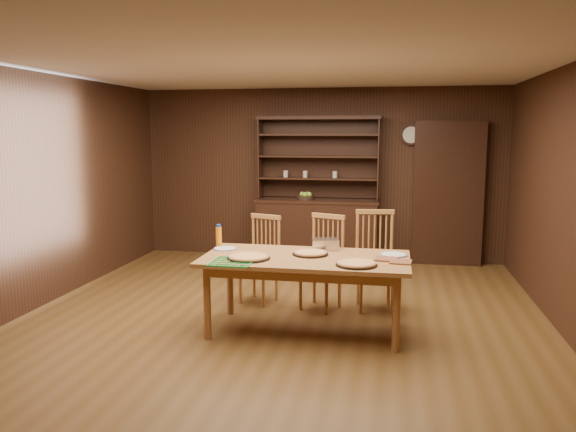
% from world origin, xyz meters
% --- Properties ---
extents(floor, '(6.00, 6.00, 0.00)m').
position_xyz_m(floor, '(0.00, 0.00, 0.00)').
color(floor, brown).
rests_on(floor, ground).
extents(room_shell, '(6.00, 6.00, 6.00)m').
position_xyz_m(room_shell, '(0.00, 0.00, 1.58)').
color(room_shell, silver).
rests_on(room_shell, floor).
extents(china_hutch, '(1.84, 0.52, 2.17)m').
position_xyz_m(china_hutch, '(-0.00, 2.75, 0.60)').
color(china_hutch, black).
rests_on(china_hutch, floor).
extents(doorway, '(1.00, 0.18, 2.10)m').
position_xyz_m(doorway, '(1.90, 2.90, 1.05)').
color(doorway, black).
rests_on(doorway, floor).
extents(wall_clock, '(0.30, 0.05, 0.30)m').
position_xyz_m(wall_clock, '(1.35, 2.96, 1.90)').
color(wall_clock, black).
rests_on(wall_clock, room_shell).
extents(dining_table, '(1.99, 1.00, 0.75)m').
position_xyz_m(dining_table, '(0.30, -0.30, 0.67)').
color(dining_table, '#A37338').
rests_on(dining_table, floor).
extents(chair_left, '(0.51, 0.50, 1.00)m').
position_xyz_m(chair_left, '(-0.36, 0.62, 0.53)').
color(chair_left, '#B8763F').
rests_on(chair_left, floor).
extents(chair_center, '(0.55, 0.54, 1.04)m').
position_xyz_m(chair_center, '(0.38, 0.51, 0.55)').
color(chair_center, '#B8763F').
rests_on(chair_center, floor).
extents(chair_right, '(0.50, 0.49, 1.09)m').
position_xyz_m(chair_right, '(0.94, 0.61, 0.58)').
color(chair_right, '#B8763F').
rests_on(chair_right, floor).
extents(pizza_left, '(0.41, 0.41, 0.04)m').
position_xyz_m(pizza_left, '(-0.22, -0.49, 0.77)').
color(pizza_left, black).
rests_on(pizza_left, dining_table).
extents(pizza_right, '(0.38, 0.38, 0.04)m').
position_xyz_m(pizza_right, '(0.81, -0.57, 0.77)').
color(pizza_right, black).
rests_on(pizza_right, dining_table).
extents(pizza_center, '(0.35, 0.35, 0.04)m').
position_xyz_m(pizza_center, '(0.33, -0.21, 0.77)').
color(pizza_center, black).
rests_on(pizza_center, dining_table).
extents(cooling_rack, '(0.47, 0.47, 0.02)m').
position_xyz_m(cooling_rack, '(-0.33, -0.67, 0.76)').
color(cooling_rack, green).
rests_on(cooling_rack, dining_table).
extents(plate_left, '(0.24, 0.24, 0.02)m').
position_xyz_m(plate_left, '(-0.56, -0.12, 0.76)').
color(plate_left, white).
rests_on(plate_left, dining_table).
extents(plate_right, '(0.27, 0.27, 0.02)m').
position_xyz_m(plate_right, '(1.13, -0.09, 0.76)').
color(plate_right, white).
rests_on(plate_right, dining_table).
extents(foil_dish, '(0.30, 0.24, 0.11)m').
position_xyz_m(foil_dish, '(0.44, 0.08, 0.80)').
color(foil_dish, white).
rests_on(foil_dish, dining_table).
extents(juice_bottle, '(0.06, 0.06, 0.24)m').
position_xyz_m(juice_bottle, '(-0.67, 0.01, 0.86)').
color(juice_bottle, orange).
rests_on(juice_bottle, dining_table).
extents(pot_holder_a, '(0.21, 0.21, 0.01)m').
position_xyz_m(pot_holder_a, '(1.20, -0.38, 0.76)').
color(pot_holder_a, red).
rests_on(pot_holder_a, dining_table).
extents(pot_holder_b, '(0.23, 0.23, 0.02)m').
position_xyz_m(pot_holder_b, '(1.07, -0.29, 0.76)').
color(pot_holder_b, red).
rests_on(pot_holder_b, dining_table).
extents(fruit_bowl, '(0.26, 0.26, 0.12)m').
position_xyz_m(fruit_bowl, '(-0.17, 2.69, 0.99)').
color(fruit_bowl, black).
rests_on(fruit_bowl, china_hutch).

